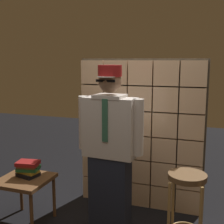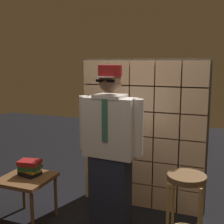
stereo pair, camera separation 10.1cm
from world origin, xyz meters
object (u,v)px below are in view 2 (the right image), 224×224
bar_stool (186,196)px  book_stack (30,168)px  standing_person (110,149)px  side_table (27,183)px

bar_stool → book_stack: bar_stool is taller
standing_person → side_table: size_ratio=3.29×
book_stack → standing_person: bearing=3.5°
bar_stool → side_table: size_ratio=1.48×
bar_stool → book_stack: size_ratio=2.91×
standing_person → book_stack: 0.97m
side_table → book_stack: 0.17m
bar_stool → standing_person: bearing=173.3°
side_table → book_stack: book_stack is taller
bar_stool → book_stack: bearing=178.9°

